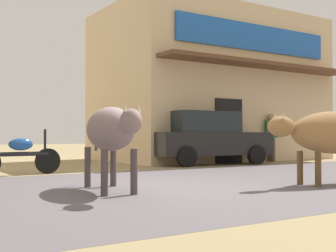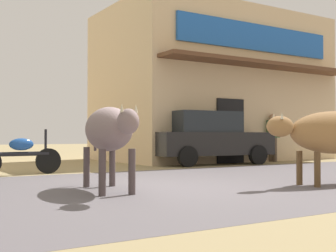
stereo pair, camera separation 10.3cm
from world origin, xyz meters
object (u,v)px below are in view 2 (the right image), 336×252
Objects in this scene: parked_motorcycle at (20,155)px; cow_far_dark at (335,133)px; pedestrian_by_shop at (273,134)px; cow_near_brown at (109,130)px; parked_hatchback_car at (207,137)px.

parked_motorcycle is 6.77m from cow_far_dark.
pedestrian_by_shop is (4.30, 5.87, 0.02)m from cow_far_dark.
pedestrian_by_shop reaches higher than parked_motorcycle.
cow_near_brown reaches higher than parked_motorcycle.
cow_near_brown is at bearing -150.86° from pedestrian_by_shop.
parked_hatchback_car is 1.37× the size of cow_far_dark.
parked_hatchback_car is 6.01m from parked_motorcycle.
parked_motorcycle is 0.68× the size of cow_far_dark.
cow_near_brown is at bearing -139.66° from parked_hatchback_car.
parked_hatchback_car is at bearing 40.34° from cow_near_brown.
cow_far_dark is at bearing -104.39° from parked_hatchback_car.
pedestrian_by_shop is at bearing 53.77° from cow_far_dark.
cow_near_brown is 1.51× the size of pedestrian_by_shop.
parked_hatchback_car is 6.12m from cow_far_dark.
parked_motorcycle is (-5.94, -0.82, -0.37)m from parked_hatchback_car.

